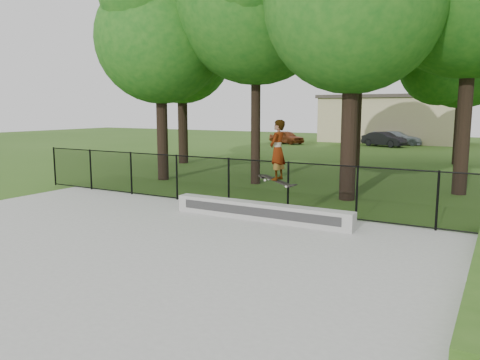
# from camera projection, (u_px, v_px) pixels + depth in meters

# --- Properties ---
(ground) EXTENTS (100.00, 100.00, 0.00)m
(ground) POSITION_uv_depth(u_px,v_px,m) (79.00, 260.00, 9.49)
(ground) COLOR #2F5417
(ground) RESTS_ON ground
(concrete_slab) EXTENTS (14.00, 12.00, 0.06)m
(concrete_slab) POSITION_uv_depth(u_px,v_px,m) (79.00, 259.00, 9.49)
(concrete_slab) COLOR #9F9F9A
(concrete_slab) RESTS_ON ground
(grind_ledge) EXTENTS (5.17, 0.40, 0.48)m
(grind_ledge) POSITION_uv_depth(u_px,v_px,m) (260.00, 211.00, 12.64)
(grind_ledge) COLOR #A09F9B
(grind_ledge) RESTS_ON concrete_slab
(car_a) EXTENTS (3.60, 2.42, 1.15)m
(car_a) POSITION_uv_depth(u_px,v_px,m) (287.00, 137.00, 41.12)
(car_a) COLOR #96421B
(car_a) RESTS_ON ground
(car_b) EXTENTS (3.49, 2.36, 1.18)m
(car_b) POSITION_uv_depth(u_px,v_px,m) (384.00, 139.00, 37.98)
(car_b) COLOR black
(car_b) RESTS_ON ground
(car_c) EXTENTS (3.82, 1.99, 1.16)m
(car_c) POSITION_uv_depth(u_px,v_px,m) (398.00, 138.00, 39.72)
(car_c) COLOR #ABB8C1
(car_c) RESTS_ON ground
(skater_airborne) EXTENTS (0.81, 0.57, 1.74)m
(skater_airborne) POSITION_uv_depth(u_px,v_px,m) (278.00, 152.00, 11.96)
(skater_airborne) COLOR black
(skater_airborne) RESTS_ON ground
(chainlink_fence) EXTENTS (16.06, 0.06, 1.50)m
(chainlink_fence) POSITION_uv_depth(u_px,v_px,m) (229.00, 182.00, 14.43)
(chainlink_fence) COLOR black
(chainlink_fence) RESTS_ON concrete_slab
(tree_row) EXTENTS (20.57, 18.40, 10.84)m
(tree_row) POSITION_uv_depth(u_px,v_px,m) (326.00, 20.00, 19.87)
(tree_row) COLOR black
(tree_row) RESTS_ON ground
(distant_building) EXTENTS (12.40, 6.40, 4.30)m
(distant_building) POSITION_uv_depth(u_px,v_px,m) (391.00, 118.00, 42.75)
(distant_building) COLOR #BEB485
(distant_building) RESTS_ON ground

